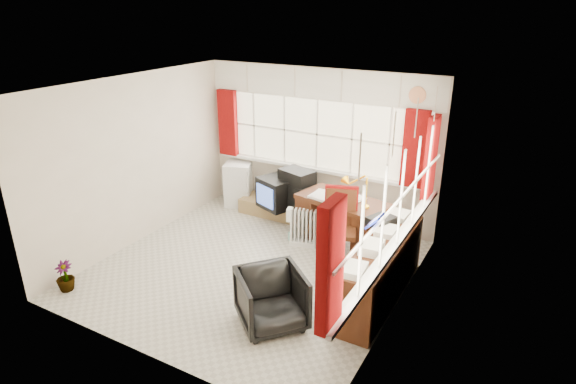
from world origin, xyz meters
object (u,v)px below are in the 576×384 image
object	(u,v)px
task_chair	(340,224)
tv_bench	(280,209)
desk	(342,221)
mini_fridge	(239,184)
credenza	(379,269)
crt_tv	(277,193)
office_chair	(272,299)
radiator	(303,231)
desk_lamp	(367,185)

from	to	relation	value
task_chair	tv_bench	size ratio (longest dim) A/B	0.79
desk	mini_fridge	size ratio (longest dim) A/B	1.85
desk	credenza	size ratio (longest dim) A/B	0.72
desk	crt_tv	xyz separation A→B (m)	(-1.31, 0.34, 0.07)
desk	office_chair	distance (m)	2.12
task_chair	radiator	distance (m)	0.78
task_chair	credenza	size ratio (longest dim) A/B	0.56
credenza	tv_bench	world-z (taller)	credenza
task_chair	crt_tv	size ratio (longest dim) A/B	1.59
task_chair	radiator	xyz separation A→B (m)	(-0.67, 0.20, -0.35)
desk_lamp	mini_fridge	size ratio (longest dim) A/B	0.61
credenza	crt_tv	bearing A→B (deg)	149.07
credenza	crt_tv	distance (m)	2.59
desk	desk_lamp	distance (m)	0.78
crt_tv	tv_bench	bearing A→B (deg)	106.85
office_chair	desk_lamp	bearing A→B (deg)	31.53
desk_lamp	credenza	xyz separation A→B (m)	(0.53, -0.87, -0.71)
desk	crt_tv	world-z (taller)	desk
mini_fridge	desk_lamp	bearing A→B (deg)	-15.36
desk_lamp	mini_fridge	bearing A→B (deg)	164.64
credenza	radiator	bearing A→B (deg)	152.48
tv_bench	credenza	bearing A→B (deg)	-33.70
radiator	mini_fridge	distance (m)	1.95
radiator	crt_tv	world-z (taller)	crt_tv
radiator	credenza	bearing A→B (deg)	-27.52
desk_lamp	task_chair	distance (m)	0.65
task_chair	desk	bearing A→B (deg)	108.62
desk_lamp	mini_fridge	xyz separation A→B (m)	(-2.64, 0.73, -0.71)
radiator	tv_bench	size ratio (longest dim) A/B	0.42
tv_bench	desk_lamp	bearing A→B (deg)	-20.33
desk	task_chair	world-z (taller)	task_chair
desk_lamp	office_chair	distance (m)	2.16
task_chair	radiator	bearing A→B (deg)	163.59
credenza	mini_fridge	size ratio (longest dim) A/B	2.56
desk_lamp	credenza	size ratio (longest dim) A/B	0.24
mini_fridge	tv_bench	bearing A→B (deg)	-5.08
task_chair	tv_bench	distance (m)	1.86
radiator	desk	bearing A→B (deg)	25.49
crt_tv	task_chair	bearing A→B (deg)	-28.22
office_chair	tv_bench	xyz separation A→B (m)	(-1.41, 2.64, -0.21)
desk	task_chair	xyz separation A→B (m)	(0.15, -0.44, 0.16)
mini_fridge	radiator	bearing A→B (deg)	-26.07
desk_lamp	radiator	bearing A→B (deg)	-172.00
desk	radiator	bearing A→B (deg)	-154.51
crt_tv	mini_fridge	xyz separation A→B (m)	(-0.96, 0.27, -0.11)
radiator	tv_bench	world-z (taller)	radiator
mini_fridge	crt_tv	bearing A→B (deg)	-15.70
tv_bench	radiator	bearing A→B (deg)	-42.44
desk	office_chair	xyz separation A→B (m)	(0.05, -2.11, -0.10)
credenza	desk_lamp	bearing A→B (deg)	121.39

